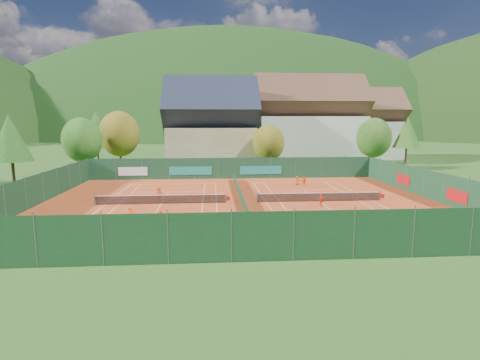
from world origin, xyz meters
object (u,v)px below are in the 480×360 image
object	(u,v)px
player_right_far_b	(304,181)
hotel_block_a	(309,125)
player_right_near	(321,200)
player_right_far_a	(297,181)
player_left_mid	(161,219)
chalet	(211,130)
player_left_far	(159,194)
hotel_block_b	(362,128)
ball_hopper	(404,226)
player_left_near	(130,217)

from	to	relation	value
player_right_far_b	hotel_block_a	bearing A→B (deg)	-129.73
hotel_block_a	player_right_far_b	bearing A→B (deg)	-105.37
player_right_near	player_right_far_a	size ratio (longest dim) A/B	1.02
player_left_mid	player_right_far_a	world-z (taller)	player_left_mid
player_right_near	chalet	bearing A→B (deg)	92.75
player_left_mid	player_left_far	world-z (taller)	player_left_far
hotel_block_a	hotel_block_b	xyz separation A→B (m)	(14.00, 8.00, -0.76)
hotel_block_b	player_left_mid	size ratio (longest dim) A/B	13.11
player_left_mid	player_right_far_a	bearing A→B (deg)	70.53
player_right_far_a	player_right_far_b	size ratio (longest dim) A/B	0.98
ball_hopper	player_right_near	world-z (taller)	player_right_near
player_left_far	player_right_far_a	world-z (taller)	player_left_far
player_left_mid	hotel_block_a	bearing A→B (deg)	82.27
ball_hopper	player_left_far	bearing A→B (deg)	146.71
hotel_block_a	ball_hopper	world-z (taller)	hotel_block_a
hotel_block_a	hotel_block_b	bearing A→B (deg)	29.74
hotel_block_a	player_left_mid	bearing A→B (deg)	-117.23
player_right_near	hotel_block_a	bearing A→B (deg)	62.18
player_left_far	player_right_far_b	distance (m)	18.90
hotel_block_b	player_left_mid	bearing A→B (deg)	-125.11
ball_hopper	player_left_near	size ratio (longest dim) A/B	0.51
player_right_far_b	chalet	bearing A→B (deg)	-84.57
hotel_block_a	chalet	bearing A→B (deg)	-162.47
player_left_near	player_right_near	world-z (taller)	player_left_near
player_right_far_a	player_right_far_b	bearing A→B (deg)	163.13
chalet	player_right_far_a	distance (m)	23.71
ball_hopper	player_left_near	distance (m)	20.57
chalet	player_left_near	size ratio (longest dim) A/B	10.41
player_left_far	player_right_far_a	bearing A→B (deg)	-161.41
player_left_far	player_left_mid	bearing A→B (deg)	90.38
player_left_mid	player_right_far_b	world-z (taller)	player_left_mid
chalet	player_right_near	distance (m)	34.44
player_left_near	hotel_block_b	bearing A→B (deg)	46.14
player_right_far_a	ball_hopper	bearing A→B (deg)	103.03
player_right_near	player_left_far	bearing A→B (deg)	151.44
player_left_near	player_left_far	world-z (taller)	player_left_near
hotel_block_b	player_right_far_a	xyz separation A→B (m)	(-22.09, -34.16, -6.03)
player_right_far_b	player_left_mid	bearing A→B (deg)	24.66
hotel_block_b	player_right_far_b	xyz separation A→B (m)	(-21.28, -34.48, -6.02)
player_right_near	player_left_mid	bearing A→B (deg)	-172.01
ball_hopper	player_right_near	distance (m)	9.68
hotel_block_b	player_left_far	size ratio (longest dim) A/B	11.46
player_left_mid	player_left_far	distance (m)	10.05
hotel_block_a	player_right_near	world-z (taller)	hotel_block_a
chalet	hotel_block_a	xyz separation A→B (m)	(19.00, 6.00, 0.76)
ball_hopper	player_right_far_b	size ratio (longest dim) A/B	0.67
player_left_near	player_left_far	size ratio (longest dim) A/B	1.03
hotel_block_b	player_left_mid	distance (m)	64.36
hotel_block_a	player_left_near	xyz separation A→B (m)	(-25.28, -44.05, -6.60)
ball_hopper	player_left_far	distance (m)	23.25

